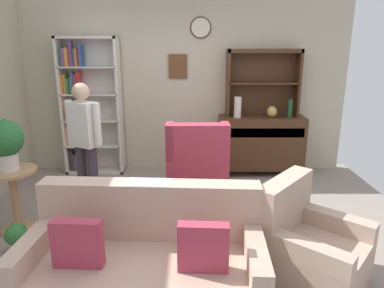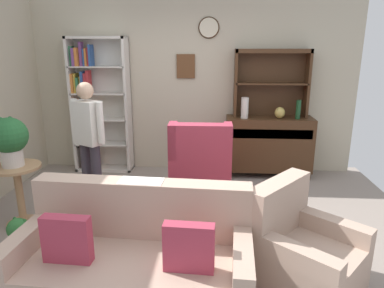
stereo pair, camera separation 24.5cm
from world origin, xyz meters
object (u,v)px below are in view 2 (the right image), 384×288
Objects in this scene: bottle_wine at (298,110)px; wingback_chair at (200,170)px; book_stack at (173,195)px; vase_round at (280,113)px; bookshelf at (96,106)px; sideboard at (268,144)px; person_reading at (89,137)px; plant_stand at (19,189)px; couch_floral at (135,264)px; potted_plant_large at (9,138)px; armchair_floral at (302,255)px; potted_plant_small at (18,230)px; sideboard_hutch at (271,74)px; vase_tall at (245,108)px; coffee_table at (164,207)px.

wingback_chair is (-1.40, -0.83, -0.68)m from bottle_wine.
wingback_chair is at bearing 75.82° from book_stack.
vase_round is at bearing 175.05° from bottle_wine.
bookshelf reaches higher than sideboard.
bookshelf is at bearing 104.93° from person_reading.
bottle_wine reaches higher than sideboard.
sideboard is at bearing 30.99° from plant_stand.
bookshelf is at bearing 149.37° from wingback_chair.
wingback_chair is at bearing 14.75° from person_reading.
couch_floral is 2.02m from wingback_chair.
bottle_wine reaches higher than vase_round.
vase_round is at bearing 28.74° from potted_plant_large.
couch_floral is at bearing -34.98° from potted_plant_large.
sideboard is 3.48m from plant_stand.
armchair_floral is 2.74m from potted_plant_small.
potted_plant_large is 2.40× the size of book_stack.
book_stack is (-1.39, -1.84, -0.54)m from vase_round.
person_reading is 7.01× the size of book_stack.
vase_tall is at bearing -154.11° from sideboard_hutch.
bottle_wine is 0.35× the size of coffee_table.
sideboard is 1.63× the size of coffee_table.
coffee_table is (-1.25, 0.68, 0.06)m from armchair_floral.
coffee_table is at bearing -56.42° from bookshelf.
bookshelf is 2.56m from coffee_table.
bottle_wine is 0.40× the size of plant_stand.
sideboard_hutch is at bearing 58.02° from book_stack.
wingback_chair is at bearing 36.05° from potted_plant_small.
sideboard is 2.66m from armchair_floral.
potted_plant_small is 1.59m from book_stack.
potted_plant_large reaches higher than couch_floral.
bookshelf is 1.35× the size of person_reading.
coffee_table is at bearing 151.46° from armchair_floral.
potted_plant_small is (-2.70, 0.44, -0.12)m from armchair_floral.
wingback_chair reaches higher than plant_stand.
vase_tall is at bearing 31.40° from person_reading.
bookshelf is at bearing 81.47° from plant_stand.
plant_stand is 2.38× the size of potted_plant_small.
armchair_floral is at bearing -28.54° from coffee_table.
sideboard_hutch is 0.66m from bottle_wine.
sideboard is 4.18× the size of vase_tall.
armchair_floral reaches higher than potted_plant_small.
potted_plant_large reaches higher than book_stack.
wingback_chair is at bearing 23.81° from plant_stand.
sideboard_hutch is at bearing 126.48° from vase_round.
vase_round is (0.13, -0.07, 0.50)m from sideboard.
vase_tall is at bearing 41.69° from potted_plant_small.
sideboard_hutch is 1.02× the size of armchair_floral.
person_reading is at bearing -151.50° from sideboard.
wingback_chair is 1.49× the size of plant_stand.
vase_tall is 0.44× the size of plant_stand.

